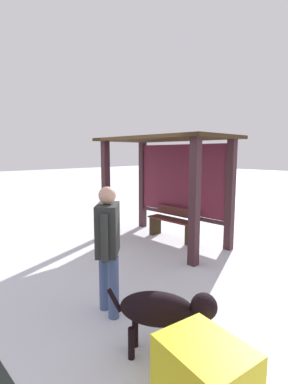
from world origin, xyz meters
name	(u,v)px	position (x,y,z in m)	size (l,w,h in m)	color
ground_plane	(163,242)	(0.00, 0.00, 0.00)	(60.00, 60.00, 0.00)	silver
bus_shelter	(170,167)	(0.00, 0.23, 1.77)	(3.18, 1.73, 2.47)	#3A2025
bench_left_inside	(173,224)	(0.00, 0.37, 0.37)	(1.35, 0.38, 0.78)	#532623
person_walking	(108,240)	(1.58, -2.78, 1.00)	(0.53, 0.53, 1.69)	#2C2D2C
dog	(164,310)	(2.62, -2.86, 0.51)	(0.96, 0.78, 0.72)	black
grit_bin	(204,381)	(3.32, -3.14, 0.32)	(0.70, 0.56, 0.63)	yellow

